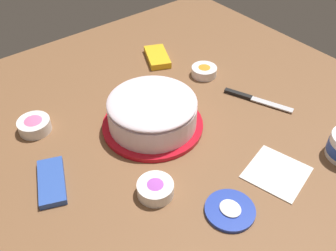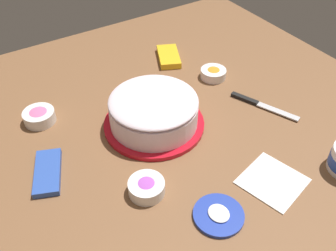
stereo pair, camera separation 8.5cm
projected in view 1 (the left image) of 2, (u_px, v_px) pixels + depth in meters
The scene contains 10 objects.
ground_plane at pixel (176, 138), 1.12m from camera, with size 1.54×1.54×0.00m, color brown.
frosted_cake at pixel (152, 113), 1.12m from camera, with size 0.31×0.31×0.12m.
frosting_tub_lid at pixel (230, 210), 0.92m from camera, with size 0.13×0.13×0.02m.
spreading_knife at pixel (252, 98), 1.26m from camera, with size 0.23×0.11×0.01m.
sprinkle_bowl_rainbow at pixel (155, 188), 0.95m from camera, with size 0.09×0.09×0.04m.
sprinkle_bowl_pink at pixel (34, 125), 1.13m from camera, with size 0.10×0.10×0.04m.
sprinkle_bowl_orange at pixel (204, 71), 1.36m from camera, with size 0.09×0.09×0.03m.
candy_box_lower at pixel (52, 182), 0.98m from camera, with size 0.16×0.07×0.02m, color #2D51B2.
candy_box_upper at pixel (157, 57), 1.44m from camera, with size 0.15×0.08×0.02m, color yellow.
paper_napkin at pixel (277, 172), 1.01m from camera, with size 0.15×0.15×0.01m, color white.
Camera 1 is at (0.62, -0.52, 0.77)m, focal length 40.04 mm.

